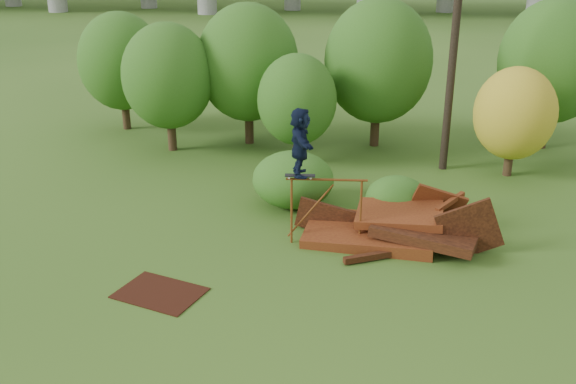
# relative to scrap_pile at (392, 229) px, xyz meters

# --- Properties ---
(ground) EXTENTS (240.00, 240.00, 0.00)m
(ground) POSITION_rel_scrap_pile_xyz_m (-2.00, -2.79, -0.36)
(ground) COLOR #2D5116
(ground) RESTS_ON ground
(scrap_pile) EXTENTS (5.73, 3.04, 1.92)m
(scrap_pile) POSITION_rel_scrap_pile_xyz_m (0.00, 0.00, 0.00)
(scrap_pile) COLOR #501B0E
(scrap_pile) RESTS_ON ground
(grind_rail) EXTENTS (2.16, 0.22, 1.90)m
(grind_rail) POSITION_rel_scrap_pile_xyz_m (-1.82, -0.44, 0.95)
(grind_rail) COLOR brown
(grind_rail) RESTS_ON ground
(skateboard) EXTENTS (0.81, 0.27, 0.08)m
(skateboard) POSITION_rel_scrap_pile_xyz_m (-2.52, -0.49, 1.61)
(skateboard) COLOR black
(skateboard) RESTS_ON grind_rail
(skater) EXTENTS (0.86, 1.76, 1.82)m
(skater) POSITION_rel_scrap_pile_xyz_m (-2.52, -0.49, 2.53)
(skater) COLOR black
(skater) RESTS_ON skateboard
(flat_plate) EXTENTS (2.27, 1.91, 0.03)m
(flat_plate) POSITION_rel_scrap_pile_xyz_m (-5.46, -3.66, -0.34)
(flat_plate) COLOR black
(flat_plate) RESTS_ON ground
(tree_0) EXTENTS (3.53, 3.53, 4.98)m
(tree_0) POSITION_rel_scrap_pile_xyz_m (-8.53, 7.23, 2.58)
(tree_0) COLOR black
(tree_0) RESTS_ON ground
(tree_1) EXTENTS (4.03, 4.03, 5.61)m
(tree_1) POSITION_rel_scrap_pile_xyz_m (-5.68, 8.57, 2.93)
(tree_1) COLOR black
(tree_1) RESTS_ON ground
(tree_2) EXTENTS (2.89, 2.89, 4.08)m
(tree_2) POSITION_rel_scrap_pile_xyz_m (-3.44, 6.28, 2.05)
(tree_2) COLOR black
(tree_2) RESTS_ON ground
(tree_3) EXTENTS (4.20, 4.20, 5.82)m
(tree_3) POSITION_rel_scrap_pile_xyz_m (-0.59, 8.91, 3.05)
(tree_3) COLOR black
(tree_3) RESTS_ON ground
(tree_4) EXTENTS (2.79, 2.79, 3.85)m
(tree_4) POSITION_rel_scrap_pile_xyz_m (4.12, 5.95, 1.88)
(tree_4) COLOR black
(tree_4) RESTS_ON ground
(tree_5) EXTENTS (4.15, 4.15, 5.84)m
(tree_5) POSITION_rel_scrap_pile_xyz_m (6.07, 9.52, 3.08)
(tree_5) COLOR black
(tree_5) RESTS_ON ground
(tree_6) EXTENTS (3.62, 3.62, 5.06)m
(tree_6) POSITION_rel_scrap_pile_xyz_m (-11.47, 9.94, 2.61)
(tree_6) COLOR black
(tree_6) RESTS_ON ground
(shrub_left) EXTENTS (2.53, 2.34, 1.75)m
(shrub_left) POSITION_rel_scrap_pile_xyz_m (-3.04, 2.11, 0.52)
(shrub_left) COLOR #2B5717
(shrub_left) RESTS_ON ground
(shrub_right) EXTENTS (1.86, 1.70, 1.32)m
(shrub_right) POSITION_rel_scrap_pile_xyz_m (0.13, 1.54, 0.30)
(shrub_right) COLOR #2B5717
(shrub_right) RESTS_ON ground
(utility_pole) EXTENTS (1.40, 0.28, 9.71)m
(utility_pole) POSITION_rel_scrap_pile_xyz_m (1.93, 6.38, 4.57)
(utility_pole) COLOR black
(utility_pole) RESTS_ON ground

